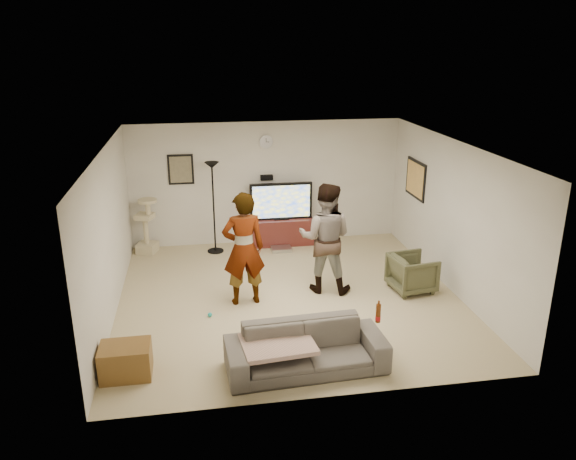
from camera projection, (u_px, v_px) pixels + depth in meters
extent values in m
cube|color=tan|center=(289.00, 297.00, 9.16)|extent=(5.50, 5.50, 0.02)
cube|color=white|center=(289.00, 146.00, 8.34)|extent=(5.50, 5.50, 0.02)
cube|color=white|center=(266.00, 183.00, 11.31)|extent=(5.50, 0.04, 2.50)
cube|color=white|center=(330.00, 302.00, 6.19)|extent=(5.50, 0.04, 2.50)
cube|color=white|center=(109.00, 235.00, 8.32)|extent=(0.04, 5.50, 2.50)
cube|color=white|center=(452.00, 216.00, 9.18)|extent=(0.04, 5.50, 2.50)
cylinder|color=silver|center=(266.00, 142.00, 11.01)|extent=(0.26, 0.04, 0.26)
cube|color=black|center=(267.00, 177.00, 11.21)|extent=(0.25, 0.10, 0.10)
cube|color=#6C654E|center=(181.00, 169.00, 10.91)|extent=(0.42, 0.03, 0.52)
cube|color=tan|center=(416.00, 179.00, 10.59)|extent=(0.03, 0.78, 0.62)
cube|color=#481A17|center=(281.00, 231.00, 11.44)|extent=(1.31, 0.45, 0.55)
cube|color=#B1B2B5|center=(281.00, 249.00, 11.14)|extent=(0.40, 0.30, 0.07)
cube|color=black|center=(281.00, 201.00, 11.23)|extent=(1.27, 0.08, 0.75)
cube|color=gold|center=(281.00, 202.00, 11.19)|extent=(1.17, 0.01, 0.66)
cylinder|color=black|center=(214.00, 208.00, 10.82)|extent=(0.32, 0.32, 1.81)
cube|color=#C5B991|center=(145.00, 226.00, 10.88)|extent=(0.45, 0.45, 1.11)
imported|color=#AEAEAE|center=(244.00, 249.00, 8.68)|extent=(0.71, 0.50, 1.84)
imported|color=#26699F|center=(325.00, 238.00, 9.13)|extent=(1.09, 0.97, 1.85)
imported|color=#555049|center=(306.00, 349.00, 7.06)|extent=(2.07, 0.90, 0.59)
cube|color=#CCA492|center=(278.00, 344.00, 6.97)|extent=(0.96, 0.78, 0.06)
cylinder|color=#5E2A0C|center=(378.00, 313.00, 7.07)|extent=(0.06, 0.06, 0.25)
imported|color=#46472E|center=(412.00, 273.00, 9.30)|extent=(0.78, 0.76, 0.63)
cube|color=brown|center=(126.00, 361.00, 6.95)|extent=(0.63, 0.47, 0.42)
sphere|color=teal|center=(210.00, 315.00, 8.49)|extent=(0.07, 0.07, 0.07)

